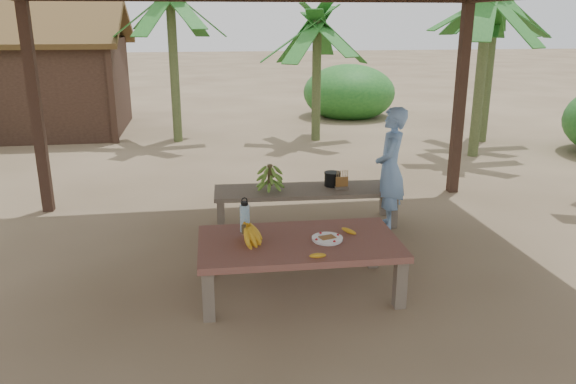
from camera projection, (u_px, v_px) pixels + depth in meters
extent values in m
plane|color=brown|center=(286.00, 270.00, 5.61)|extent=(80.00, 80.00, 0.00)
cube|color=black|center=(36.00, 108.00, 6.97)|extent=(0.13, 0.13, 2.70)
cube|color=black|center=(460.00, 98.00, 7.79)|extent=(0.13, 0.13, 2.70)
cube|color=brown|center=(208.00, 296.00, 4.62)|extent=(0.10, 0.10, 0.44)
cube|color=brown|center=(400.00, 284.00, 4.84)|extent=(0.10, 0.10, 0.44)
cube|color=brown|center=(208.00, 255.00, 5.42)|extent=(0.10, 0.10, 0.44)
cube|color=brown|center=(373.00, 246.00, 5.63)|extent=(0.10, 0.10, 0.44)
cube|color=maroon|center=(299.00, 243.00, 5.05)|extent=(1.82, 1.03, 0.06)
cube|color=brown|center=(221.00, 218.00, 6.50)|extent=(0.08, 0.08, 0.40)
cube|color=brown|center=(394.00, 212.00, 6.71)|extent=(0.08, 0.08, 0.40)
cube|color=brown|center=(221.00, 205.00, 6.94)|extent=(0.08, 0.08, 0.40)
cube|color=brown|center=(384.00, 200.00, 7.15)|extent=(0.08, 0.08, 0.40)
cube|color=brown|center=(306.00, 191.00, 6.76)|extent=(2.23, 0.71, 0.05)
cylinder|color=white|center=(327.00, 240.00, 5.03)|extent=(0.26, 0.26, 0.01)
cylinder|color=white|center=(327.00, 238.00, 5.03)|extent=(0.28, 0.28, 0.02)
cube|color=brown|center=(327.00, 238.00, 5.03)|extent=(0.16, 0.13, 0.02)
ellipsoid|color=yellow|center=(318.00, 256.00, 4.67)|extent=(0.17, 0.09, 0.04)
ellipsoid|color=yellow|center=(349.00, 231.00, 5.21)|extent=(0.14, 0.15, 0.04)
cylinder|color=#449DD4|center=(245.00, 218.00, 5.22)|extent=(0.09, 0.09, 0.26)
cylinder|color=black|center=(245.00, 203.00, 5.18)|extent=(0.07, 0.07, 0.03)
torus|color=black|center=(244.00, 200.00, 5.17)|extent=(0.06, 0.01, 0.06)
cylinder|color=black|center=(332.00, 179.00, 6.85)|extent=(0.19, 0.19, 0.17)
imported|color=#739DDA|center=(390.00, 169.00, 6.56)|extent=(0.53, 0.63, 1.45)
cube|color=black|center=(27.00, 87.00, 12.21)|extent=(4.00, 3.00, 2.00)
cube|color=brown|center=(5.00, 22.00, 11.00)|extent=(4.40, 1.73, 1.00)
cube|color=brown|center=(29.00, 22.00, 12.61)|extent=(4.40, 1.73, 1.00)
cylinder|color=#596638|center=(480.00, 78.00, 9.90)|extent=(0.18, 0.18, 2.81)
cylinder|color=#596638|center=(316.00, 82.00, 11.32)|extent=(0.18, 0.18, 2.38)
cylinder|color=#596638|center=(174.00, 69.00, 11.11)|extent=(0.18, 0.18, 2.90)
cylinder|color=#596638|center=(489.00, 69.00, 11.11)|extent=(0.18, 0.18, 2.90)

